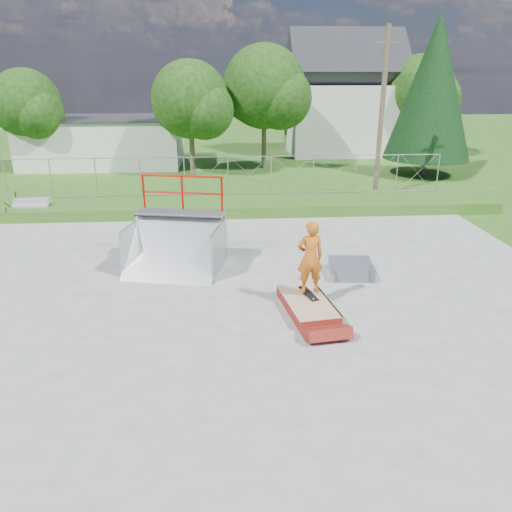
# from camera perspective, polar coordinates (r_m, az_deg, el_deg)

# --- Properties ---
(ground) EXTENTS (120.00, 120.00, 0.00)m
(ground) POSITION_cam_1_polar(r_m,az_deg,el_deg) (13.82, -2.23, -5.21)
(ground) COLOR #2A601B
(ground) RESTS_ON ground
(concrete_pad) EXTENTS (20.00, 16.00, 0.04)m
(concrete_pad) POSITION_cam_1_polar(r_m,az_deg,el_deg) (13.81, -2.23, -5.14)
(concrete_pad) COLOR gray
(concrete_pad) RESTS_ON ground
(grass_berm) EXTENTS (24.00, 3.00, 0.50)m
(grass_berm) POSITION_cam_1_polar(r_m,az_deg,el_deg) (22.69, -3.11, 5.79)
(grass_berm) COLOR #2A601B
(grass_berm) RESTS_ON ground
(grind_box) EXTENTS (1.41, 2.40, 0.34)m
(grind_box) POSITION_cam_1_polar(r_m,az_deg,el_deg) (13.27, 5.86, -5.66)
(grind_box) COLOR maroon
(grind_box) RESTS_ON concrete_pad
(quarter_pipe) EXTENTS (3.28, 2.95, 2.83)m
(quarter_pipe) POSITION_cam_1_polar(r_m,az_deg,el_deg) (15.60, -9.43, 3.15)
(quarter_pipe) COLOR #A9ACB1
(quarter_pipe) RESTS_ON concrete_pad
(flat_bank_ramp) EXTENTS (1.45, 1.53, 0.40)m
(flat_bank_ramp) POSITION_cam_1_polar(r_m,az_deg,el_deg) (15.67, 10.87, -1.58)
(flat_bank_ramp) COLOR #A9ACB1
(flat_bank_ramp) RESTS_ON concrete_pad
(skateboard) EXTENTS (0.48, 0.82, 0.13)m
(skateboard) POSITION_cam_1_polar(r_m,az_deg,el_deg) (13.43, 6.04, -4.33)
(skateboard) COLOR black
(skateboard) RESTS_ON grind_box
(skater) EXTENTS (0.77, 0.55, 1.95)m
(skater) POSITION_cam_1_polar(r_m,az_deg,el_deg) (13.05, 6.19, -0.43)
(skater) COLOR #CF6518
(skater) RESTS_ON grind_box
(concrete_stairs) EXTENTS (1.50, 1.60, 0.80)m
(concrete_stairs) POSITION_cam_1_polar(r_m,az_deg,el_deg) (23.34, -24.49, 4.75)
(concrete_stairs) COLOR gray
(concrete_stairs) RESTS_ON ground
(chain_link_fence) EXTENTS (20.00, 0.06, 1.80)m
(chain_link_fence) POSITION_cam_1_polar(r_m,az_deg,el_deg) (23.41, -3.22, 9.13)
(chain_link_fence) COLOR #93949A
(chain_link_fence) RESTS_ON grass_berm
(utility_building_flat) EXTENTS (10.00, 6.00, 3.00)m
(utility_building_flat) POSITION_cam_1_polar(r_m,az_deg,el_deg) (35.58, -16.91, 12.35)
(utility_building_flat) COLOR silver
(utility_building_flat) RESTS_ON ground
(gable_house) EXTENTS (8.40, 6.08, 8.94)m
(gable_house) POSITION_cam_1_polar(r_m,az_deg,el_deg) (39.64, 9.96, 17.05)
(gable_house) COLOR silver
(gable_house) RESTS_ON ground
(utility_pole) EXTENTS (0.24, 0.24, 8.00)m
(utility_pole) POSITION_cam_1_polar(r_m,az_deg,el_deg) (25.77, 14.16, 15.44)
(utility_pole) COLOR brown
(utility_pole) RESTS_ON ground
(tree_left_near) EXTENTS (4.76, 4.48, 6.65)m
(tree_left_near) POSITION_cam_1_polar(r_m,az_deg,el_deg) (30.37, -7.07, 17.01)
(tree_left_near) COLOR brown
(tree_left_near) RESTS_ON ground
(tree_center) EXTENTS (5.44, 5.12, 7.60)m
(tree_center) POSITION_cam_1_polar(r_m,az_deg,el_deg) (32.44, 1.50, 18.43)
(tree_center) COLOR brown
(tree_center) RESTS_ON ground
(tree_left_far) EXTENTS (4.42, 4.16, 6.18)m
(tree_left_far) POSITION_cam_1_polar(r_m,az_deg,el_deg) (34.32, -24.47, 15.28)
(tree_left_far) COLOR brown
(tree_left_far) RESTS_ON ground
(tree_right_far) EXTENTS (5.10, 4.80, 7.12)m
(tree_right_far) POSITION_cam_1_polar(r_m,az_deg,el_deg) (39.15, 18.68, 17.33)
(tree_right_far) COLOR brown
(tree_right_far) RESTS_ON ground
(tree_back_mid) EXTENTS (4.08, 3.84, 5.70)m
(tree_back_mid) POSITION_cam_1_polar(r_m,az_deg,el_deg) (40.77, 3.89, 17.09)
(tree_back_mid) COLOR brown
(tree_back_mid) RESTS_ON ground
(conifer_tree) EXTENTS (5.04, 5.04, 9.10)m
(conifer_tree) POSITION_cam_1_polar(r_m,az_deg,el_deg) (31.96, 19.57, 17.67)
(conifer_tree) COLOR brown
(conifer_tree) RESTS_ON ground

